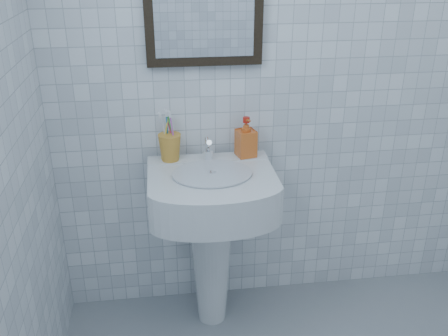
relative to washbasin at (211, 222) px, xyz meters
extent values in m
cube|color=white|center=(0.39, 0.21, 0.69)|extent=(2.20, 0.02, 2.50)
cone|color=white|center=(0.00, 0.02, -0.22)|extent=(0.21, 0.21, 0.68)
cube|color=white|center=(0.00, -0.03, 0.18)|extent=(0.55, 0.39, 0.17)
cube|color=white|center=(0.00, 0.13, 0.25)|extent=(0.55, 0.10, 0.03)
cylinder|color=silver|center=(0.00, -0.05, 0.27)|extent=(0.34, 0.34, 0.01)
cylinder|color=white|center=(0.00, 0.10, 0.29)|extent=(0.05, 0.05, 0.05)
cylinder|color=white|center=(0.00, 0.09, 0.35)|extent=(0.02, 0.09, 0.07)
cylinder|color=white|center=(0.00, 0.12, 0.33)|extent=(0.03, 0.05, 0.08)
imported|color=#BC4312|center=(0.18, 0.12, 0.36)|extent=(0.10, 0.10, 0.18)
camera|label=1|loc=(-0.20, -1.96, 1.17)|focal=40.00mm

